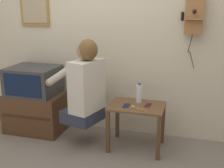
# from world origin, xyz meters

# --- Properties ---
(wall_back) EXTENTS (6.80, 0.05, 2.55)m
(wall_back) POSITION_xyz_m (0.00, 1.24, 1.27)
(wall_back) COLOR beige
(wall_back) RESTS_ON ground_plane
(side_table) EXTENTS (0.59, 0.45, 0.51)m
(side_table) POSITION_xyz_m (0.51, 0.81, 0.41)
(side_table) COLOR brown
(side_table) RESTS_ON ground_plane
(person) EXTENTS (0.63, 0.54, 0.93)m
(person) POSITION_xyz_m (-0.06, 0.71, 0.71)
(person) COLOR #2D3347
(person) RESTS_ON ground_plane
(tv_stand) EXTENTS (0.71, 0.47, 0.49)m
(tv_stand) POSITION_xyz_m (-0.81, 0.90, 0.24)
(tv_stand) COLOR #51331E
(tv_stand) RESTS_ON ground_plane
(television) EXTENTS (0.59, 0.50, 0.34)m
(television) POSITION_xyz_m (-0.82, 0.91, 0.66)
(television) COLOR #38383A
(television) RESTS_ON tv_stand
(wall_phone_antique) EXTENTS (0.23, 0.18, 0.84)m
(wall_phone_antique) POSITION_xyz_m (1.03, 1.15, 1.46)
(wall_phone_antique) COLOR #9E6B3D
(framed_picture) EXTENTS (0.39, 0.03, 0.56)m
(framed_picture) POSITION_xyz_m (-0.90, 1.20, 1.58)
(framed_picture) COLOR olive
(cell_phone_held) EXTENTS (0.06, 0.13, 0.01)m
(cell_phone_held) POSITION_xyz_m (0.40, 0.75, 0.51)
(cell_phone_held) COLOR navy
(cell_phone_held) RESTS_ON side_table
(cell_phone_spare) EXTENTS (0.07, 0.13, 0.01)m
(cell_phone_spare) POSITION_xyz_m (0.62, 0.83, 0.51)
(cell_phone_spare) COLOR maroon
(cell_phone_spare) RESTS_ON side_table
(water_bottle) EXTENTS (0.07, 0.07, 0.22)m
(water_bottle) POSITION_xyz_m (0.51, 0.91, 0.61)
(water_bottle) COLOR silver
(water_bottle) RESTS_ON side_table
(toothbrush) EXTENTS (0.17, 0.08, 0.02)m
(toothbrush) POSITION_xyz_m (0.54, 0.69, 0.51)
(toothbrush) COLOR orange
(toothbrush) RESTS_ON side_table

